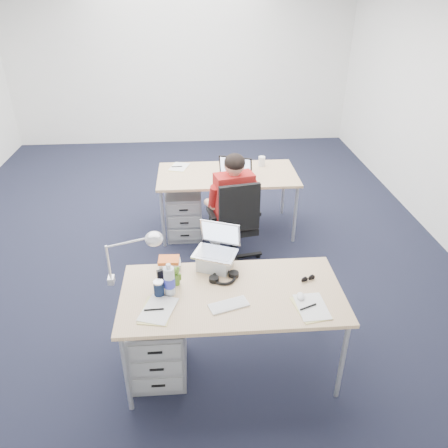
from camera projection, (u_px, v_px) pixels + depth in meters
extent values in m
plane|color=black|center=(182.00, 236.00, 5.24)|extent=(7.00, 7.00, 0.00)
cube|color=white|center=(180.00, 64.00, 7.59)|extent=(6.00, 0.02, 2.80)
cube|color=white|center=(153.00, 409.00, 1.51)|extent=(6.00, 0.02, 2.80)
cube|color=tan|center=(232.00, 294.00, 3.14)|extent=(1.60, 0.80, 0.03)
cylinder|color=#B7BABC|center=(127.00, 374.00, 2.97)|extent=(0.04, 0.04, 0.70)
cylinder|color=#B7BABC|center=(342.00, 362.00, 3.06)|extent=(0.04, 0.04, 0.70)
cylinder|color=#B7BABC|center=(137.00, 307.00, 3.58)|extent=(0.04, 0.04, 0.70)
cylinder|color=#B7BABC|center=(317.00, 298.00, 3.67)|extent=(0.04, 0.04, 0.70)
cube|color=tan|center=(227.00, 175.00, 5.04)|extent=(1.60, 0.80, 0.03)
cylinder|color=#B7BABC|center=(163.00, 219.00, 4.87)|extent=(0.04, 0.04, 0.70)
cylinder|color=#B7BABC|center=(295.00, 215.00, 4.97)|extent=(0.04, 0.04, 0.70)
cylinder|color=#B7BABC|center=(166.00, 192.00, 5.48)|extent=(0.04, 0.04, 0.70)
cylinder|color=#B7BABC|center=(283.00, 189.00, 5.58)|extent=(0.04, 0.04, 0.70)
cylinder|color=black|center=(233.00, 242.00, 4.66)|extent=(0.04, 0.04, 0.39)
cube|color=black|center=(233.00, 225.00, 4.56)|extent=(0.50, 0.50, 0.07)
cube|color=black|center=(239.00, 208.00, 4.23)|extent=(0.41, 0.12, 0.48)
cube|color=#AB1B18|center=(234.00, 198.00, 4.42)|extent=(0.42, 0.29, 0.53)
sphere|color=tan|center=(234.00, 165.00, 4.24)|extent=(0.20, 0.20, 0.20)
cube|color=gray|center=(159.00, 344.00, 3.32)|extent=(0.40, 0.50, 0.55)
cube|color=gray|center=(184.00, 213.00, 5.16)|extent=(0.40, 0.50, 0.55)
cube|color=white|center=(229.00, 305.00, 3.00)|extent=(0.29, 0.19, 0.01)
ellipsoid|color=white|center=(301.00, 296.00, 3.07)|extent=(0.07, 0.10, 0.03)
cylinder|color=#121E3A|center=(159.00, 288.00, 3.08)|extent=(0.10, 0.10, 0.12)
cylinder|color=silver|center=(169.00, 279.00, 3.06)|extent=(0.10, 0.10, 0.25)
cube|color=silver|center=(169.00, 263.00, 3.39)|extent=(0.21, 0.19, 0.08)
cube|color=black|center=(160.00, 279.00, 3.14)|extent=(0.05, 0.04, 0.16)
cube|color=#E9E087|center=(157.00, 310.00, 2.96)|extent=(0.27, 0.33, 0.01)
cube|color=#E9E087|center=(311.00, 308.00, 2.98)|extent=(0.23, 0.30, 0.01)
cylinder|color=white|center=(262.00, 161.00, 5.22)|extent=(0.10, 0.10, 0.11)
cube|color=white|center=(179.00, 167.00, 5.20)|extent=(0.25, 0.31, 0.01)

